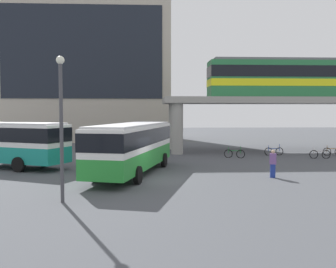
# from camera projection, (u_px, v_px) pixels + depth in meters

# --- Properties ---
(ground_plane) EXTENTS (120.00, 120.00, 0.00)m
(ground_plane) POSITION_uv_depth(u_px,v_px,m) (150.00, 159.00, 32.05)
(ground_plane) COLOR #47494F
(station_building) EXTENTS (22.25, 11.14, 20.73)m
(station_building) POSITION_uv_depth(u_px,v_px,m) (89.00, 65.00, 52.85)
(station_building) COLOR #B2A899
(station_building) RESTS_ON ground_plane
(elevated_platform) EXTENTS (26.75, 6.26, 5.36)m
(elevated_platform) POSITION_uv_depth(u_px,v_px,m) (296.00, 106.00, 38.28)
(elevated_platform) COLOR #9E9B93
(elevated_platform) RESTS_ON ground_plane
(train) EXTENTS (21.69, 2.96, 3.84)m
(train) POSITION_uv_depth(u_px,v_px,m) (316.00, 78.00, 38.22)
(train) COLOR #26723F
(train) RESTS_ON elevated_platform
(bus_main) EXTENTS (5.30, 11.32, 3.22)m
(bus_main) POSITION_uv_depth(u_px,v_px,m) (133.00, 143.00, 24.08)
(bus_main) COLOR #268C33
(bus_main) RESTS_ON ground_plane
(bicycle_brown) EXTENTS (1.78, 0.29, 1.04)m
(bicycle_brown) POSITION_uv_depth(u_px,v_px,m) (333.00, 151.00, 34.45)
(bicycle_brown) COLOR black
(bicycle_brown) RESTS_ON ground_plane
(bicycle_green) EXTENTS (1.71, 0.64, 1.04)m
(bicycle_green) POSITION_uv_depth(u_px,v_px,m) (234.00, 154.00, 32.67)
(bicycle_green) COLOR black
(bicycle_green) RESTS_ON ground_plane
(bicycle_silver) EXTENTS (1.79, 0.17, 1.04)m
(bicycle_silver) POSITION_uv_depth(u_px,v_px,m) (320.00, 154.00, 32.27)
(bicycle_silver) COLOR black
(bicycle_silver) RESTS_ON ground_plane
(bicycle_blue) EXTENTS (1.79, 0.20, 1.04)m
(bicycle_blue) POSITION_uv_depth(u_px,v_px,m) (274.00, 151.00, 34.63)
(bicycle_blue) COLOR black
(bicycle_blue) RESTS_ON ground_plane
(pedestrian_at_kerb) EXTENTS (0.46, 0.37, 1.68)m
(pedestrian_at_kerb) POSITION_uv_depth(u_px,v_px,m) (273.00, 165.00, 22.96)
(pedestrian_at_kerb) COLOR navy
(pedestrian_at_kerb) RESTS_ON ground_plane
(lamp_post) EXTENTS (0.36, 0.36, 6.39)m
(lamp_post) POSITION_uv_depth(u_px,v_px,m) (61.00, 117.00, 16.52)
(lamp_post) COLOR #3F3F44
(lamp_post) RESTS_ON ground_plane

